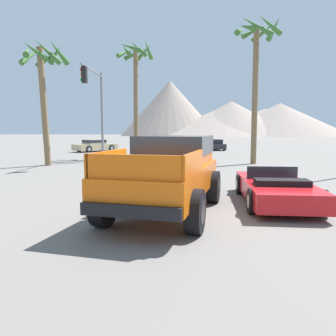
{
  "coord_description": "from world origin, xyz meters",
  "views": [
    {
      "loc": [
        0.41,
        -8.67,
        2.14
      ],
      "look_at": [
        -0.04,
        0.69,
        1.06
      ],
      "focal_mm": 35.0,
      "sensor_mm": 36.0,
      "label": 1
    }
  ],
  "objects_px": {
    "palm_tree_short": "(257,56)",
    "traffic_light_main": "(95,97)",
    "palm_tree_tall": "(136,72)",
    "parked_car_dark": "(214,144)",
    "palm_tree_leaning": "(44,73)",
    "orange_pickup_truck": "(170,168)",
    "parked_car_tan": "(95,145)",
    "red_convertible_car": "(275,189)"
  },
  "relations": [
    {
      "from": "palm_tree_short",
      "to": "traffic_light_main",
      "type": "bearing_deg",
      "value": -176.66
    },
    {
      "from": "traffic_light_main",
      "to": "palm_tree_tall",
      "type": "relative_size",
      "value": 0.68
    },
    {
      "from": "parked_car_dark",
      "to": "palm_tree_leaning",
      "type": "relative_size",
      "value": 0.6
    },
    {
      "from": "orange_pickup_truck",
      "to": "palm_tree_tall",
      "type": "distance_m",
      "value": 18.05
    },
    {
      "from": "orange_pickup_truck",
      "to": "parked_car_tan",
      "type": "distance_m",
      "value": 25.7
    },
    {
      "from": "orange_pickup_truck",
      "to": "parked_car_dark",
      "type": "distance_m",
      "value": 27.72
    },
    {
      "from": "red_convertible_car",
      "to": "parked_car_dark",
      "type": "xyz_separation_m",
      "value": [
        0.55,
        26.54,
        0.17
      ]
    },
    {
      "from": "orange_pickup_truck",
      "to": "palm_tree_tall",
      "type": "relative_size",
      "value": 0.63
    },
    {
      "from": "traffic_light_main",
      "to": "red_convertible_car",
      "type": "bearing_deg",
      "value": 37.12
    },
    {
      "from": "parked_car_tan",
      "to": "palm_tree_short",
      "type": "height_order",
      "value": "palm_tree_short"
    },
    {
      "from": "parked_car_tan",
      "to": "palm_tree_short",
      "type": "distance_m",
      "value": 18.91
    },
    {
      "from": "orange_pickup_truck",
      "to": "red_convertible_car",
      "type": "distance_m",
      "value": 3.29
    },
    {
      "from": "red_convertible_car",
      "to": "parked_car_tan",
      "type": "relative_size",
      "value": 0.99
    },
    {
      "from": "orange_pickup_truck",
      "to": "red_convertible_car",
      "type": "relative_size",
      "value": 1.24
    },
    {
      "from": "parked_car_dark",
      "to": "palm_tree_leaning",
      "type": "height_order",
      "value": "palm_tree_leaning"
    },
    {
      "from": "palm_tree_tall",
      "to": "palm_tree_short",
      "type": "distance_m",
      "value": 9.31
    },
    {
      "from": "parked_car_tan",
      "to": "palm_tree_tall",
      "type": "distance_m",
      "value": 10.81
    },
    {
      "from": "palm_tree_tall",
      "to": "traffic_light_main",
      "type": "bearing_deg",
      "value": -110.29
    },
    {
      "from": "palm_tree_tall",
      "to": "red_convertible_car",
      "type": "bearing_deg",
      "value": -68.13
    },
    {
      "from": "orange_pickup_truck",
      "to": "palm_tree_short",
      "type": "relative_size",
      "value": 0.62
    },
    {
      "from": "orange_pickup_truck",
      "to": "parked_car_tan",
      "type": "relative_size",
      "value": 1.23
    },
    {
      "from": "red_convertible_car",
      "to": "palm_tree_leaning",
      "type": "height_order",
      "value": "palm_tree_leaning"
    },
    {
      "from": "parked_car_dark",
      "to": "palm_tree_tall",
      "type": "xyz_separation_m",
      "value": [
        -6.96,
        -10.58,
        5.96
      ]
    },
    {
      "from": "orange_pickup_truck",
      "to": "traffic_light_main",
      "type": "height_order",
      "value": "traffic_light_main"
    },
    {
      "from": "orange_pickup_truck",
      "to": "parked_car_dark",
      "type": "xyz_separation_m",
      "value": [
        3.63,
        27.47,
        -0.54
      ]
    },
    {
      "from": "parked_car_tan",
      "to": "palm_tree_leaning",
      "type": "xyz_separation_m",
      "value": [
        0.72,
        -13.41,
        4.9
      ]
    },
    {
      "from": "parked_car_dark",
      "to": "traffic_light_main",
      "type": "xyz_separation_m",
      "value": [
        -8.82,
        -15.62,
        3.6
      ]
    },
    {
      "from": "parked_car_tan",
      "to": "parked_car_dark",
      "type": "distance_m",
      "value": 12.72
    },
    {
      "from": "traffic_light_main",
      "to": "palm_tree_short",
      "type": "relative_size",
      "value": 0.67
    },
    {
      "from": "parked_car_dark",
      "to": "palm_tree_tall",
      "type": "distance_m",
      "value": 14.0
    },
    {
      "from": "red_convertible_car",
      "to": "parked_car_tan",
      "type": "xyz_separation_m",
      "value": [
        -11.74,
        23.26,
        0.19
      ]
    },
    {
      "from": "red_convertible_car",
      "to": "parked_car_tan",
      "type": "distance_m",
      "value": 26.05
    },
    {
      "from": "traffic_light_main",
      "to": "palm_tree_short",
      "type": "xyz_separation_m",
      "value": [
        10.04,
        0.59,
        2.5
      ]
    },
    {
      "from": "traffic_light_main",
      "to": "palm_tree_tall",
      "type": "height_order",
      "value": "palm_tree_tall"
    },
    {
      "from": "palm_tree_leaning",
      "to": "orange_pickup_truck",
      "type": "bearing_deg",
      "value": -53.59
    },
    {
      "from": "parked_car_tan",
      "to": "palm_tree_tall",
      "type": "relative_size",
      "value": 0.52
    },
    {
      "from": "parked_car_dark",
      "to": "traffic_light_main",
      "type": "relative_size",
      "value": 0.73
    },
    {
      "from": "orange_pickup_truck",
      "to": "red_convertible_car",
      "type": "bearing_deg",
      "value": 28.9
    },
    {
      "from": "palm_tree_short",
      "to": "parked_car_tan",
      "type": "bearing_deg",
      "value": 139.0
    },
    {
      "from": "palm_tree_leaning",
      "to": "traffic_light_main",
      "type": "bearing_deg",
      "value": 21.4
    },
    {
      "from": "palm_tree_tall",
      "to": "palm_tree_leaning",
      "type": "relative_size",
      "value": 1.19
    },
    {
      "from": "palm_tree_tall",
      "to": "palm_tree_short",
      "type": "height_order",
      "value": "palm_tree_short"
    }
  ]
}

